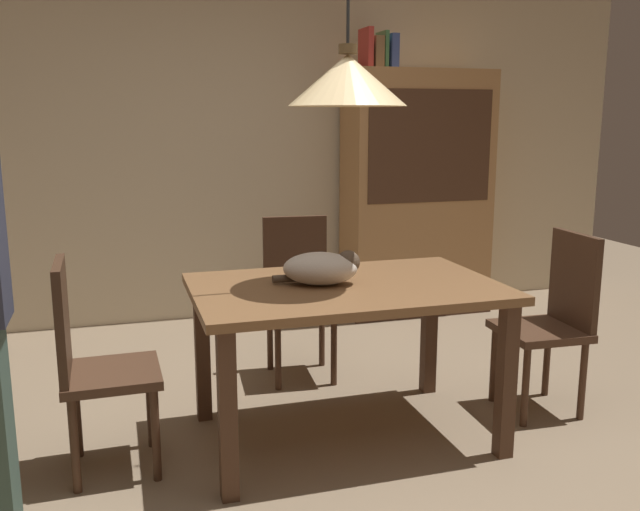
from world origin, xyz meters
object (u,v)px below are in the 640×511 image
object	(u,v)px
cat_sleeping	(323,268)
chair_right_side	(554,314)
dining_table	(346,306)
book_blue_wide	(390,52)
chair_left_side	(91,358)
book_brown_thick	(374,53)
hutch_bookcase	(416,199)
chair_far_back	(298,289)
book_green_slim	(382,50)
book_red_tall	(366,48)
pendant_lamp	(348,79)

from	to	relation	value
cat_sleeping	chair_right_side	bearing A→B (deg)	-1.55
dining_table	book_blue_wide	world-z (taller)	book_blue_wide
chair_left_side	book_brown_thick	world-z (taller)	book_brown_thick
dining_table	hutch_bookcase	world-z (taller)	hutch_bookcase
chair_far_back	chair_left_side	size ratio (longest dim) A/B	1.00
chair_right_side	book_green_slim	xyz separation A→B (m)	(-0.20, 1.92, 1.47)
book_red_tall	book_green_slim	xyz separation A→B (m)	(0.13, 0.00, -0.01)
book_green_slim	book_blue_wide	size ratio (longest dim) A/B	1.08
hutch_bookcase	book_green_slim	world-z (taller)	book_green_slim
cat_sleeping	book_red_tall	distance (m)	2.39
chair_left_side	book_green_slim	distance (m)	3.17
pendant_lamp	book_brown_thick	bearing A→B (deg)	65.74
chair_right_side	book_brown_thick	world-z (taller)	book_brown_thick
chair_left_side	cat_sleeping	distance (m)	1.07
chair_left_side	book_blue_wide	size ratio (longest dim) A/B	3.88
dining_table	cat_sleeping	distance (m)	0.21
dining_table	pendant_lamp	xyz separation A→B (m)	(0.00, 0.00, 1.01)
chair_far_back	pendant_lamp	world-z (taller)	pendant_lamp
pendant_lamp	book_green_slim	bearing A→B (deg)	64.25
chair_right_side	pendant_lamp	bearing A→B (deg)	179.82
chair_right_side	pendant_lamp	world-z (taller)	pendant_lamp
book_brown_thick	chair_right_side	bearing A→B (deg)	-82.18
chair_far_back	book_green_slim	xyz separation A→B (m)	(0.92, 1.04, 1.47)
book_brown_thick	book_green_slim	distance (m)	0.06
chair_far_back	pendant_lamp	size ratio (longest dim) A/B	0.72
chair_far_back	book_brown_thick	world-z (taller)	book_brown_thick
chair_far_back	book_green_slim	world-z (taller)	book_green_slim
chair_far_back	pendant_lamp	distance (m)	1.45
chair_far_back	hutch_bookcase	bearing A→B (deg)	40.38
chair_far_back	book_blue_wide	xyz separation A→B (m)	(0.98, 1.04, 1.46)
chair_left_side	book_brown_thick	size ratio (longest dim) A/B	3.88
dining_table	chair_left_side	distance (m)	1.14
book_red_tall	chair_far_back	bearing A→B (deg)	-127.26
chair_right_side	cat_sleeping	xyz separation A→B (m)	(-1.23, 0.03, 0.32)
chair_left_side	book_blue_wide	bearing A→B (deg)	42.28
chair_far_back	book_brown_thick	bearing A→B (deg)	50.48
pendant_lamp	book_red_tall	bearing A→B (deg)	67.43
pendant_lamp	book_blue_wide	bearing A→B (deg)	62.88
chair_right_side	pendant_lamp	xyz separation A→B (m)	(-1.13, 0.00, 1.15)
book_green_slim	hutch_bookcase	bearing A→B (deg)	-0.28
chair_far_back	cat_sleeping	xyz separation A→B (m)	(-0.11, -0.85, 0.32)
hutch_bookcase	chair_right_side	bearing A→B (deg)	-92.95
book_blue_wide	book_brown_thick	bearing A→B (deg)	180.00
cat_sleeping	book_blue_wide	bearing A→B (deg)	60.10
dining_table	hutch_bookcase	size ratio (longest dim) A/B	0.76
chair_right_side	hutch_bookcase	distance (m)	1.96
chair_left_side	pendant_lamp	xyz separation A→B (m)	(1.13, 0.00, 1.15)
cat_sleeping	hutch_bookcase	world-z (taller)	hutch_bookcase
chair_right_side	book_brown_thick	distance (m)	2.42
book_brown_thick	book_red_tall	bearing A→B (deg)	180.00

